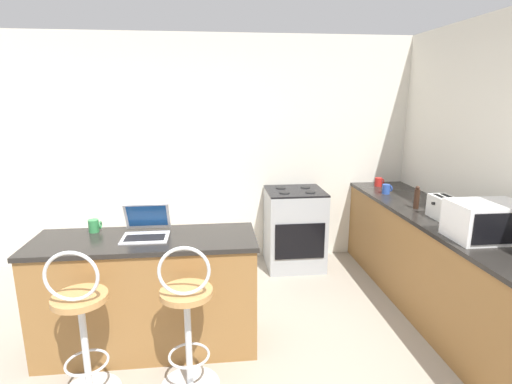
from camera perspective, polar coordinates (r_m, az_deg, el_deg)
The scene contains 13 objects.
wall_back at distance 4.67m, azimuth -6.93°, elevation 5.72°, with size 12.00×0.06×2.60m.
breakfast_bar at distance 3.27m, azimuth -15.12°, elevation -13.79°, with size 1.65×0.59×0.90m.
counter_right at distance 4.02m, azimuth 24.39°, elevation -9.30°, with size 0.65×2.91×0.90m.
bar_stool_near at distance 2.87m, azimuth -23.59°, elevation -17.45°, with size 0.40×0.40×1.06m.
bar_stool_far at distance 2.75m, azimuth -9.77°, elevation -17.86°, with size 0.40×0.40×1.06m.
laptop at distance 3.13m, azimuth -15.41°, elevation -4.97°, with size 0.34×0.33×0.24m.
microwave at distance 3.37m, azimuth 30.14°, elevation -3.60°, with size 0.52×0.36×0.28m.
toaster at distance 3.78m, azimuth 25.15°, elevation -2.00°, with size 0.19×0.25×0.20m.
stove_range at distance 4.61m, azimuth 5.50°, elevation -5.19°, with size 0.64×0.61×0.91m.
pepper_mill at distance 4.01m, azimuth 21.97°, elevation -0.78°, with size 0.05×0.05×0.22m.
mug_blue at distance 4.52m, azimuth 18.14°, elevation 0.41°, with size 0.10×0.08×0.10m.
mug_green at distance 3.34m, azimuth -22.11°, elevation -4.49°, with size 0.10×0.08×0.10m.
mug_red at distance 4.88m, azimuth 17.12°, elevation 1.38°, with size 0.10×0.08×0.10m.
Camera 1 is at (0.05, -2.22, 1.93)m, focal length 28.00 mm.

